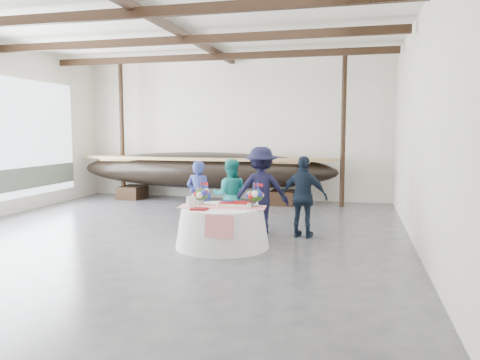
# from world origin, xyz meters

# --- Properties ---
(floor) EXTENTS (10.00, 12.00, 0.01)m
(floor) POSITION_xyz_m (0.00, 0.00, 0.00)
(floor) COLOR #3D3D42
(floor) RESTS_ON ground
(wall_back) EXTENTS (10.00, 0.02, 4.50)m
(wall_back) POSITION_xyz_m (0.00, 6.00, 2.25)
(wall_back) COLOR silver
(wall_back) RESTS_ON ground
(wall_right) EXTENTS (0.02, 12.00, 4.50)m
(wall_right) POSITION_xyz_m (5.00, 0.00, 2.25)
(wall_right) COLOR silver
(wall_right) RESTS_ON ground
(ceiling) EXTENTS (10.00, 12.00, 0.01)m
(ceiling) POSITION_xyz_m (0.00, 0.00, 4.50)
(ceiling) COLOR white
(ceiling) RESTS_ON wall_back
(pavilion_structure) EXTENTS (9.80, 11.76, 4.50)m
(pavilion_structure) POSITION_xyz_m (0.00, 0.86, 4.00)
(pavilion_structure) COLOR black
(pavilion_structure) RESTS_ON ground
(longboat_display) EXTENTS (8.25, 1.65, 1.55)m
(longboat_display) POSITION_xyz_m (-0.71, 5.10, 0.99)
(longboat_display) COLOR black
(longboat_display) RESTS_ON ground
(banquet_table) EXTENTS (1.78, 1.78, 0.77)m
(banquet_table) POSITION_xyz_m (1.43, -0.30, 0.38)
(banquet_table) COLOR white
(banquet_table) RESTS_ON ground
(tabletop_items) EXTENTS (1.69, 0.95, 0.40)m
(tabletop_items) POSITION_xyz_m (1.42, -0.14, 0.92)
(tabletop_items) COLOR red
(tabletop_items) RESTS_ON banquet_table
(guest_woman_blue) EXTENTS (0.60, 0.43, 1.56)m
(guest_woman_blue) POSITION_xyz_m (0.56, 0.87, 0.78)
(guest_woman_blue) COLOR navy
(guest_woman_blue) RESTS_ON ground
(guest_woman_teal) EXTENTS (0.88, 0.75, 1.60)m
(guest_woman_teal) POSITION_xyz_m (1.21, 1.07, 0.80)
(guest_woman_teal) COLOR teal
(guest_woman_teal) RESTS_ON ground
(guest_man_left) EXTENTS (1.35, 0.99, 1.87)m
(guest_man_left) POSITION_xyz_m (1.91, 1.03, 0.93)
(guest_man_left) COLOR black
(guest_man_left) RESTS_ON ground
(guest_man_right) EXTENTS (1.05, 0.59, 1.69)m
(guest_man_right) POSITION_xyz_m (2.85, 0.86, 0.85)
(guest_man_right) COLOR black
(guest_man_right) RESTS_ON ground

